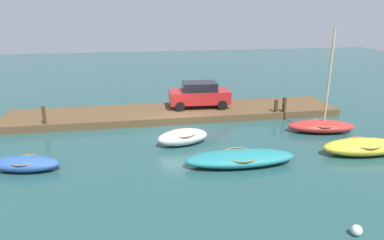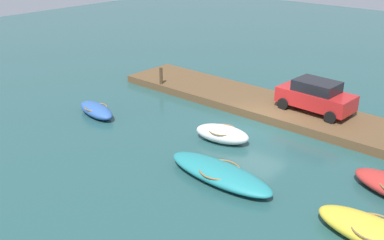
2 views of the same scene
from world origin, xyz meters
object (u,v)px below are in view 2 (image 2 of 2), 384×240
object	(u,v)px
motorboat_teal	(219,173)
dinghy_white	(222,134)
rowboat_yellow	(374,232)
rowboat_blue	(96,110)
mooring_post_mid_east	(161,76)
parked_car	(316,96)

from	to	relation	value
motorboat_teal	dinghy_white	distance (m)	3.80
rowboat_yellow	dinghy_white	bearing A→B (deg)	-14.56
rowboat_blue	dinghy_white	distance (m)	7.70
rowboat_yellow	mooring_post_mid_east	xyz separation A→B (m)	(16.38, -6.50, 0.61)
dinghy_white	motorboat_teal	bearing A→B (deg)	113.71
motorboat_teal	mooring_post_mid_east	xyz separation A→B (m)	(9.95, -6.64, 0.67)
rowboat_blue	dinghy_white	xyz separation A→B (m)	(-7.45, -1.95, 0.09)
motorboat_teal	mooring_post_mid_east	size ratio (longest dim) A/B	4.82
motorboat_teal	rowboat_yellow	size ratio (longest dim) A/B	1.26
motorboat_teal	rowboat_yellow	world-z (taller)	rowboat_yellow
motorboat_teal	rowboat_blue	bearing A→B (deg)	-4.57
dinghy_white	mooring_post_mid_east	bearing A→B (deg)	-36.89
motorboat_teal	dinghy_white	size ratio (longest dim) A/B	1.75
rowboat_blue	dinghy_white	bearing A→B (deg)	-154.93
rowboat_blue	rowboat_yellow	world-z (taller)	rowboat_yellow
dinghy_white	parked_car	xyz separation A→B (m)	(-2.05, -5.67, 0.94)
motorboat_teal	mooring_post_mid_east	distance (m)	11.98
parked_car	rowboat_yellow	bearing A→B (deg)	130.25
mooring_post_mid_east	rowboat_yellow	bearing A→B (deg)	158.36
dinghy_white	mooring_post_mid_east	world-z (taller)	mooring_post_mid_east
mooring_post_mid_east	dinghy_white	bearing A→B (deg)	155.27
motorboat_teal	rowboat_blue	distance (m)	9.74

